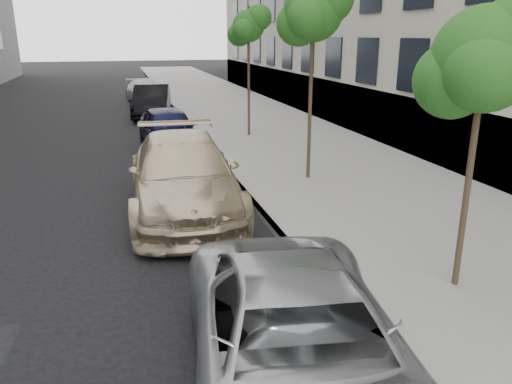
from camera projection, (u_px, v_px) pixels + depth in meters
name	position (u px, v px, depth m)	size (l,w,h in m)	color
sidewalk	(226.00, 105.00, 28.97)	(6.40, 72.00, 0.14)	gray
curb	(172.00, 107.00, 28.18)	(0.15, 72.00, 0.14)	#9E9B93
tree_near	(486.00, 59.00, 6.96)	(1.81, 1.61, 4.38)	#38281C
tree_mid	(314.00, 11.00, 12.66)	(1.84, 1.64, 5.29)	#38281C
tree_far	(249.00, 26.00, 18.71)	(1.58, 1.38, 4.90)	#38281C
minivan	(300.00, 348.00, 5.40)	(2.37, 5.15, 1.43)	#9FA1A3
suv	(183.00, 175.00, 11.52)	(2.41, 5.92, 1.72)	#CCB691
sedan_blue	(169.00, 129.00, 17.68)	(1.79, 4.46, 1.52)	black
sedan_black	(152.00, 101.00, 24.88)	(1.67, 4.80, 1.58)	black
sedan_rear	(145.00, 92.00, 29.96)	(1.90, 4.67, 1.35)	#B0B4B9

